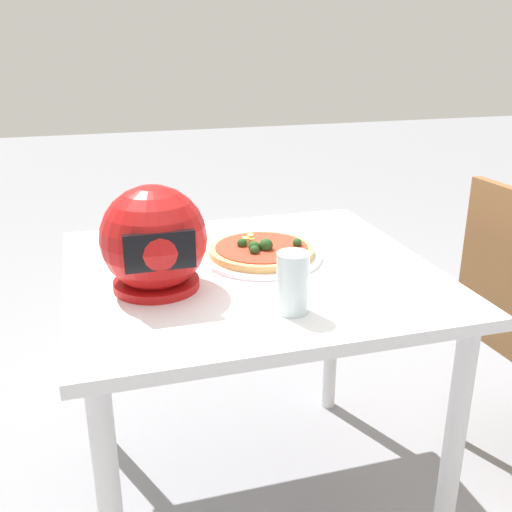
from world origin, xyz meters
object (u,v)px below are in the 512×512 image
(dining_table, at_px, (250,304))
(drinking_glass, at_px, (293,283))
(motorcycle_helmet, at_px, (154,241))
(pizza, at_px, (261,250))

(dining_table, relative_size, drinking_glass, 6.81)
(dining_table, height_order, drinking_glass, drinking_glass)
(drinking_glass, bearing_deg, motorcycle_helmet, -38.64)
(pizza, xyz_separation_m, drinking_glass, (0.03, 0.33, 0.04))
(motorcycle_helmet, height_order, drinking_glass, motorcycle_helmet)
(dining_table, xyz_separation_m, motorcycle_helmet, (0.24, 0.06, 0.22))
(pizza, height_order, motorcycle_helmet, motorcycle_helmet)
(dining_table, relative_size, motorcycle_helmet, 3.74)
(pizza, height_order, drinking_glass, drinking_glass)
(dining_table, relative_size, pizza, 3.29)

